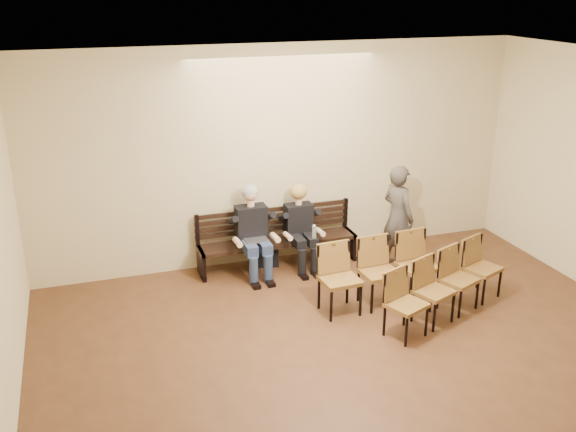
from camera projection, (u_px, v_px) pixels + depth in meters
name	position (u px, v px, depth m)	size (l,w,h in m)	color
room_walls	(417.00, 182.00, 6.21)	(8.02, 10.01, 3.51)	beige
bench	(278.00, 253.00, 10.39)	(2.60, 0.90, 0.45)	black
seated_man	(253.00, 230.00, 9.98)	(0.60, 0.83, 1.44)	black
seated_woman	(300.00, 229.00, 10.24)	(0.54, 0.75, 1.27)	black
laptop	(257.00, 242.00, 9.90)	(0.35, 0.28, 0.26)	#B5B5BA
water_bottle	(314.00, 239.00, 10.04)	(0.07, 0.07, 0.22)	silver
bag	(266.00, 256.00, 10.45)	(0.40, 0.28, 0.30)	black
passerby	(398.00, 209.00, 10.14)	(0.71, 0.47, 1.94)	#3C3731
chair_row_front	(380.00, 273.00, 9.05)	(1.76, 0.54, 0.98)	olive
chair_row_back	(447.00, 286.00, 8.77)	(2.17, 0.49, 0.89)	olive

